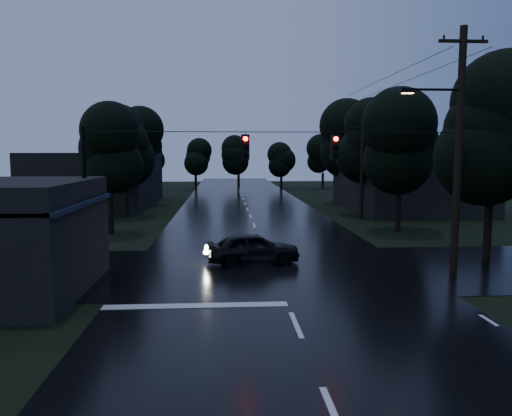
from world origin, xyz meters
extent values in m
plane|color=black|center=(0.00, 0.00, 0.00)|extent=(160.00, 160.00, 0.00)
cube|color=black|center=(0.00, 30.00, 0.00)|extent=(12.00, 120.00, 0.02)
cube|color=black|center=(0.00, 12.00, 0.00)|extent=(60.00, 9.00, 0.02)
cube|color=black|center=(-7.00, 9.00, 3.20)|extent=(0.30, 7.00, 0.15)
cylinder|color=black|center=(-7.20, 6.00, 1.50)|extent=(0.10, 0.10, 3.00)
cylinder|color=black|center=(-7.20, 12.00, 1.50)|extent=(0.10, 0.10, 3.00)
cube|color=#FFB966|center=(-7.05, 7.50, 2.50)|extent=(0.06, 1.60, 0.50)
cube|color=#FFB966|center=(-7.05, 10.20, 2.50)|extent=(0.06, 1.20, 0.50)
cube|color=black|center=(14.00, 34.00, 2.20)|extent=(10.00, 14.00, 4.40)
cube|color=black|center=(-14.00, 40.00, 2.50)|extent=(10.00, 16.00, 5.00)
cylinder|color=black|center=(7.50, 11.00, 5.00)|extent=(0.30, 0.30, 10.00)
cube|color=black|center=(7.50, 11.00, 9.40)|extent=(2.00, 0.12, 0.12)
cylinder|color=black|center=(6.40, 11.00, 7.50)|extent=(2.20, 0.10, 0.10)
cube|color=black|center=(5.30, 11.00, 7.45)|extent=(0.60, 0.25, 0.18)
cube|color=#FFB266|center=(5.30, 11.00, 7.35)|extent=(0.45, 0.18, 0.03)
cylinder|color=black|center=(8.30, 28.00, 3.75)|extent=(0.30, 0.30, 7.50)
cube|color=black|center=(8.30, 28.00, 6.90)|extent=(2.00, 0.12, 0.12)
cylinder|color=black|center=(-7.50, 11.00, 3.00)|extent=(0.18, 0.18, 6.00)
cylinder|color=black|center=(0.00, 11.00, 5.80)|extent=(15.00, 0.03, 0.03)
cube|color=black|center=(-1.20, 11.00, 5.20)|extent=(0.32, 0.25, 1.00)
sphere|color=#FF0C07|center=(-1.20, 10.85, 5.20)|extent=(0.18, 0.18, 0.18)
cube|color=black|center=(2.40, 11.00, 5.20)|extent=(0.32, 0.25, 1.00)
sphere|color=#FF0C07|center=(2.40, 10.85, 5.20)|extent=(0.18, 0.18, 0.18)
cylinder|color=black|center=(10.00, 13.00, 1.40)|extent=(0.36, 0.36, 2.80)
sphere|color=black|center=(10.00, 13.00, 4.80)|extent=(4.48, 4.48, 4.48)
sphere|color=black|center=(10.00, 13.00, 6.00)|extent=(4.48, 4.48, 4.48)
sphere|color=black|center=(10.00, 13.00, 7.20)|extent=(4.48, 4.48, 4.48)
cylinder|color=black|center=(-9.00, 22.00, 1.22)|extent=(0.36, 0.36, 2.45)
sphere|color=black|center=(-9.00, 22.00, 4.20)|extent=(3.92, 3.92, 3.92)
sphere|color=black|center=(-9.00, 22.00, 5.25)|extent=(3.92, 3.92, 3.92)
sphere|color=black|center=(-9.00, 22.00, 6.30)|extent=(3.92, 3.92, 3.92)
cylinder|color=black|center=(-9.60, 30.00, 1.31)|extent=(0.36, 0.36, 2.62)
sphere|color=black|center=(-9.60, 30.00, 4.50)|extent=(4.20, 4.20, 4.20)
sphere|color=black|center=(-9.60, 30.00, 5.62)|extent=(4.20, 4.20, 4.20)
sphere|color=black|center=(-9.60, 30.00, 6.75)|extent=(4.20, 4.20, 4.20)
cylinder|color=black|center=(-10.20, 40.00, 1.40)|extent=(0.36, 0.36, 2.80)
sphere|color=black|center=(-10.20, 40.00, 4.80)|extent=(4.48, 4.48, 4.48)
sphere|color=black|center=(-10.20, 40.00, 6.00)|extent=(4.48, 4.48, 4.48)
sphere|color=black|center=(-10.20, 40.00, 7.20)|extent=(4.48, 4.48, 4.48)
cylinder|color=black|center=(9.00, 22.00, 1.31)|extent=(0.36, 0.36, 2.62)
sphere|color=black|center=(9.00, 22.00, 4.50)|extent=(4.20, 4.20, 4.20)
sphere|color=black|center=(9.00, 22.00, 5.62)|extent=(4.20, 4.20, 4.20)
sphere|color=black|center=(9.00, 22.00, 6.75)|extent=(4.20, 4.20, 4.20)
cylinder|color=black|center=(9.60, 30.00, 1.40)|extent=(0.36, 0.36, 2.80)
sphere|color=black|center=(9.60, 30.00, 4.80)|extent=(4.48, 4.48, 4.48)
sphere|color=black|center=(9.60, 30.00, 6.00)|extent=(4.48, 4.48, 4.48)
sphere|color=black|center=(9.60, 30.00, 7.20)|extent=(4.48, 4.48, 4.48)
cylinder|color=black|center=(10.20, 40.00, 1.49)|extent=(0.36, 0.36, 2.97)
sphere|color=black|center=(10.20, 40.00, 5.10)|extent=(4.76, 4.76, 4.76)
sphere|color=black|center=(10.20, 40.00, 6.38)|extent=(4.76, 4.76, 4.76)
sphere|color=black|center=(10.20, 40.00, 7.65)|extent=(4.76, 4.76, 4.76)
imported|color=black|center=(-0.76, 13.28, 0.71)|extent=(4.37, 2.24, 1.43)
camera|label=1|loc=(-2.05, -8.86, 4.96)|focal=35.00mm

